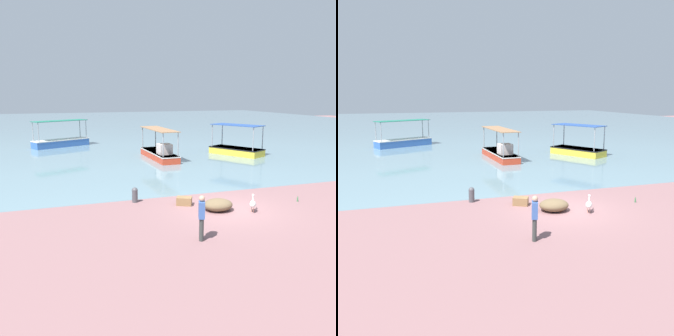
% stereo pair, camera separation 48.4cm
% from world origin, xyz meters
% --- Properties ---
extents(ground, '(120.00, 120.00, 0.00)m').
position_xyz_m(ground, '(0.00, 0.00, 0.00)').
color(ground, '#895F60').
extents(harbor_water, '(110.00, 90.00, 0.00)m').
position_xyz_m(harbor_water, '(0.00, 48.00, 0.00)').
color(harbor_water, slate).
rests_on(harbor_water, ground).
extents(fishing_boat_far_left, '(3.79, 5.01, 2.63)m').
position_xyz_m(fishing_boat_far_left, '(8.17, 13.96, 0.51)').
color(fishing_boat_far_left, gold).
rests_on(fishing_boat_far_left, harbor_water).
extents(fishing_boat_near_right, '(5.83, 3.77, 2.63)m').
position_xyz_m(fishing_boat_near_right, '(-6.07, 24.28, 0.54)').
color(fishing_boat_near_right, '#3664B7').
rests_on(fishing_boat_near_right, harbor_water).
extents(fishing_boat_outer, '(1.64, 6.07, 2.45)m').
position_xyz_m(fishing_boat_outer, '(1.15, 14.10, 0.55)').
color(fishing_boat_outer, red).
rests_on(fishing_boat_outer, harbor_water).
extents(pelican, '(0.53, 0.73, 0.80)m').
position_xyz_m(pelican, '(0.84, -0.64, 0.38)').
color(pelican, '#E0997A').
rests_on(pelican, ground).
extents(mooring_bollard, '(0.30, 0.30, 0.75)m').
position_xyz_m(mooring_bollard, '(-3.84, 2.60, 0.40)').
color(mooring_bollard, '#47474C').
rests_on(mooring_bollard, ground).
extents(fisherman_standing, '(0.35, 0.45, 1.69)m').
position_xyz_m(fisherman_standing, '(-2.73, -2.94, 0.91)').
color(fisherman_standing, '#353937').
rests_on(fisherman_standing, ground).
extents(net_pile, '(1.37, 1.17, 0.54)m').
position_xyz_m(net_pile, '(-0.56, 0.06, 0.27)').
color(net_pile, brown).
rests_on(net_pile, ground).
extents(cargo_crate, '(0.87, 0.79, 0.39)m').
position_xyz_m(cargo_crate, '(-1.70, 1.38, 0.19)').
color(cargo_crate, olive).
rests_on(cargo_crate, ground).
extents(glass_bottle, '(0.07, 0.07, 0.27)m').
position_xyz_m(glass_bottle, '(3.84, 0.07, 0.11)').
color(glass_bottle, '#3F7F4C').
rests_on(glass_bottle, ground).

